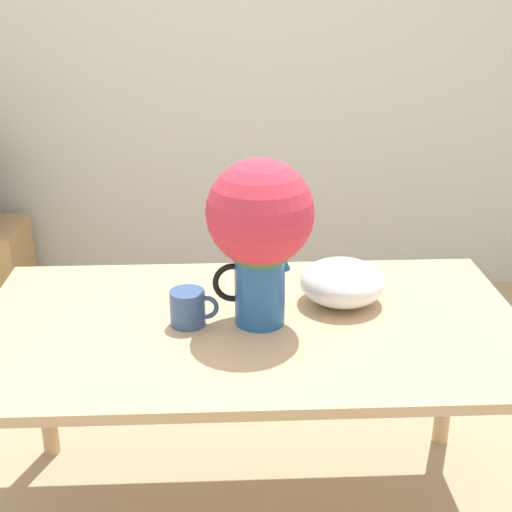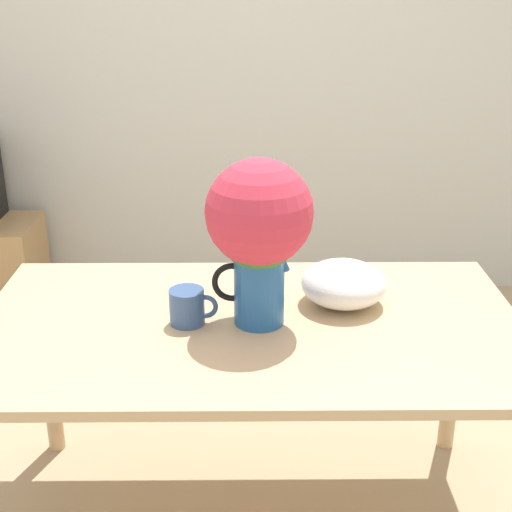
{
  "view_description": "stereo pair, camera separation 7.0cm",
  "coord_description": "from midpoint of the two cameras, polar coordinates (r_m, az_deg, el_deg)",
  "views": [
    {
      "loc": [
        -0.07,
        -1.94,
        1.69
      ],
      "look_at": [
        0.01,
        -0.09,
        0.94
      ],
      "focal_mm": 50.0,
      "sensor_mm": 36.0,
      "label": 1
    },
    {
      "loc": [
        -0.0,
        -1.94,
        1.69
      ],
      "look_at": [
        0.01,
        -0.09,
        0.94
      ],
      "focal_mm": 50.0,
      "sensor_mm": 36.0,
      "label": 2
    }
  ],
  "objects": [
    {
      "name": "coffee_mug",
      "position": [
        2.06,
        -4.42,
        -4.07
      ],
      "size": [
        0.14,
        0.1,
        0.11
      ],
      "color": "#385689",
      "rests_on": "table"
    },
    {
      "name": "white_bowl",
      "position": [
        2.19,
        7.97,
        -2.21
      ],
      "size": [
        0.26,
        0.26,
        0.13
      ],
      "color": "white",
      "rests_on": "table"
    },
    {
      "name": "table",
      "position": [
        2.13,
        0.65,
        -7.31
      ],
      "size": [
        1.6,
        0.9,
        0.73
      ],
      "color": "tan",
      "rests_on": "ground_plane"
    },
    {
      "name": "wall_back",
      "position": [
        3.75,
        0.05,
        16.04
      ],
      "size": [
        8.0,
        0.05,
        2.6
      ],
      "color": "silver",
      "rests_on": "ground_plane"
    },
    {
      "name": "ground_plane",
      "position": [
        2.57,
        0.46,
        -19.03
      ],
      "size": [
        12.0,
        12.0,
        0.0
      ],
      "primitive_type": "plane",
      "color": "tan"
    },
    {
      "name": "flower_vase",
      "position": [
        1.97,
        1.33,
        2.4
      ],
      "size": [
        0.3,
        0.3,
        0.49
      ],
      "color": "#235B9E",
      "rests_on": "table"
    }
  ]
}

